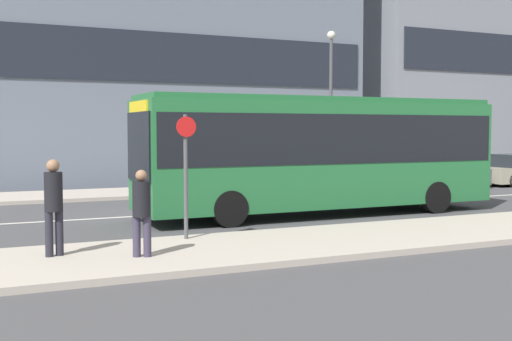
# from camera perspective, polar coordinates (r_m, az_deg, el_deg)

# --- Properties ---
(ground_plane) EXTENTS (120.00, 120.00, 0.00)m
(ground_plane) POSITION_cam_1_polar(r_m,az_deg,el_deg) (19.27, -7.93, -3.91)
(ground_plane) COLOR #444447
(sidewalk_near) EXTENTS (44.00, 3.50, 0.13)m
(sidewalk_near) POSITION_cam_1_polar(r_m,az_deg,el_deg) (13.47, -0.17, -6.86)
(sidewalk_near) COLOR #B2A899
(sidewalk_near) RESTS_ON ground_plane
(sidewalk_far) EXTENTS (44.00, 3.50, 0.13)m
(sidewalk_far) POSITION_cam_1_polar(r_m,az_deg,el_deg) (25.27, -12.03, -2.01)
(sidewalk_far) COLOR #B2A899
(sidewalk_far) RESTS_ON ground_plane
(lane_centerline) EXTENTS (41.80, 0.16, 0.01)m
(lane_centerline) POSITION_cam_1_polar(r_m,az_deg,el_deg) (19.27, -7.93, -3.89)
(lane_centerline) COLOR silver
(lane_centerline) RESTS_ON ground_plane
(city_bus) EXTENTS (10.91, 2.55, 3.45)m
(city_bus) POSITION_cam_1_polar(r_m,az_deg,el_deg) (19.02, 5.72, 2.00)
(city_bus) COLOR #236B38
(city_bus) RESTS_ON ground_plane
(parked_car_0) EXTENTS (4.57, 1.71, 1.45)m
(parked_car_0) POSITION_cam_1_polar(r_m,az_deg,el_deg) (28.30, 15.67, -0.23)
(parked_car_0) COLOR #4C5156
(parked_car_0) RESTS_ON ground_plane
(pedestrian_near_stop) EXTENTS (0.34, 0.34, 1.84)m
(pedestrian_near_stop) POSITION_cam_1_polar(r_m,az_deg,el_deg) (12.68, -17.55, -2.59)
(pedestrian_near_stop) COLOR #23232D
(pedestrian_near_stop) RESTS_ON sidewalk_near
(pedestrian_down_pavement) EXTENTS (0.34, 0.34, 1.64)m
(pedestrian_down_pavement) POSITION_cam_1_polar(r_m,az_deg,el_deg) (12.23, -10.13, -3.28)
(pedestrian_down_pavement) COLOR #383347
(pedestrian_down_pavement) RESTS_ON sidewalk_near
(bus_stop_sign) EXTENTS (0.44, 0.12, 2.73)m
(bus_stop_sign) POSITION_cam_1_polar(r_m,az_deg,el_deg) (14.05, -6.26, 0.36)
(bus_stop_sign) COLOR #4C4C51
(bus_stop_sign) RESTS_ON sidewalk_near
(street_lamp) EXTENTS (0.36, 0.36, 6.54)m
(street_lamp) POSITION_cam_1_polar(r_m,az_deg,el_deg) (27.48, 6.67, 7.02)
(street_lamp) COLOR #4C4C51
(street_lamp) RESTS_ON sidewalk_far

